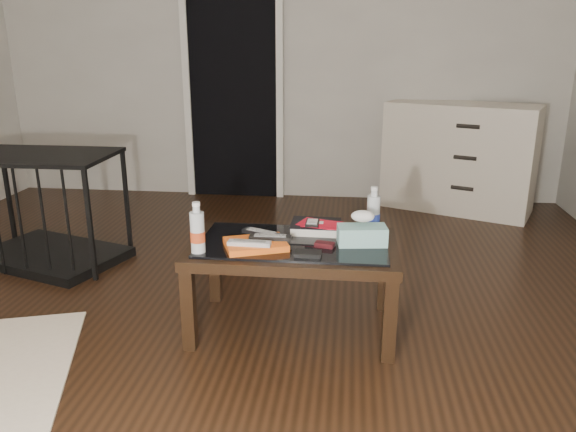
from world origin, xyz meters
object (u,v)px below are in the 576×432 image
water_bottle_left (197,227)px  pet_crate (48,227)px  water_bottle_right (373,210)px  tissue_box (362,235)px  coffee_table (293,254)px  textbook (316,227)px  dresser (459,157)px

water_bottle_left → pet_crate: bearing=144.1°
water_bottle_right → tissue_box: 0.20m
coffee_table → textbook: textbook is taller
coffee_table → dresser: size_ratio=0.77×
dresser → tissue_box: dresser is taller
textbook → dresser: bearing=63.8°
dresser → water_bottle_right: 2.22m
pet_crate → textbook: pet_crate is taller
tissue_box → coffee_table: bearing=172.1°
water_bottle_left → tissue_box: size_ratio=1.03×
pet_crate → water_bottle_right: (2.07, -0.55, 0.35)m
textbook → water_bottle_right: 0.30m
dresser → water_bottle_left: dresser is taller
tissue_box → textbook: bearing=136.4°
water_bottle_left → tissue_box: (0.75, 0.19, -0.07)m
pet_crate → textbook: size_ratio=4.17×
textbook → water_bottle_left: water_bottle_left is taller
coffee_table → dresser: bearing=62.5°
textbook → water_bottle_right: bearing=4.2°
coffee_table → textbook: bearing=59.3°
coffee_table → tissue_box: bearing=-0.2°
coffee_table → pet_crate: bearing=156.7°
water_bottle_right → water_bottle_left: bearing=-155.4°
pet_crate → textbook: (1.78, -0.56, 0.25)m
dresser → tissue_box: (-0.84, -2.25, 0.06)m
coffee_table → tissue_box: 0.35m
dresser → water_bottle_right: (-0.79, -2.07, 0.13)m
tissue_box → dresser: bearing=61.7°
pet_crate → water_bottle_right: size_ratio=4.38×
coffee_table → pet_crate: 1.84m
dresser → tissue_box: bearing=-87.3°
textbook → water_bottle_left: size_ratio=1.05×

